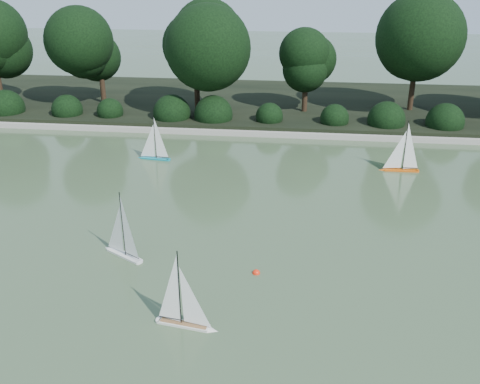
# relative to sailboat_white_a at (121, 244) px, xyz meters

# --- Properties ---
(ground) EXTENTS (80.00, 80.00, 0.00)m
(ground) POSITION_rel_sailboat_white_a_xyz_m (2.55, -0.54, -0.24)
(ground) COLOR #374A2C
(ground) RESTS_ON ground
(pond_coping) EXTENTS (40.00, 0.35, 0.18)m
(pond_coping) POSITION_rel_sailboat_white_a_xyz_m (2.55, 8.46, -0.15)
(pond_coping) COLOR gray
(pond_coping) RESTS_ON ground
(far_bank) EXTENTS (40.00, 8.00, 0.30)m
(far_bank) POSITION_rel_sailboat_white_a_xyz_m (2.55, 12.46, -0.09)
(far_bank) COLOR black
(far_bank) RESTS_ON ground
(tree_line) EXTENTS (26.31, 3.93, 4.39)m
(tree_line) POSITION_rel_sailboat_white_a_xyz_m (3.78, 10.90, 2.40)
(tree_line) COLOR black
(tree_line) RESTS_ON ground
(shrub_hedge) EXTENTS (29.10, 1.10, 1.10)m
(shrub_hedge) POSITION_rel_sailboat_white_a_xyz_m (2.55, 9.36, 0.21)
(shrub_hedge) COLOR black
(shrub_hedge) RESTS_ON ground
(sailboat_white_a) EXTENTS (1.01, 0.69, 1.50)m
(sailboat_white_a) POSITION_rel_sailboat_white_a_xyz_m (0.00, 0.00, 0.00)
(sailboat_white_a) COLOR silver
(sailboat_white_a) RESTS_ON ground
(sailboat_white_b) EXTENTS (1.08, 0.34, 1.47)m
(sailboat_white_b) POSITION_rel_sailboat_white_a_xyz_m (1.82, -2.11, -0.01)
(sailboat_white_b) COLOR silver
(sailboat_white_b) RESTS_ON ground
(sailboat_orange) EXTENTS (1.14, 0.20, 1.56)m
(sailboat_orange) POSITION_rel_sailboat_white_a_xyz_m (6.26, 5.57, 0.01)
(sailboat_orange) COLOR #D9540E
(sailboat_orange) RESTS_ON ground
(sailboat_teal) EXTENTS (1.08, 0.31, 1.46)m
(sailboat_teal) POSITION_rel_sailboat_white_a_xyz_m (-0.93, 5.71, -0.01)
(sailboat_teal) COLOR #0D7987
(sailboat_teal) RESTS_ON ground
(race_buoy) EXTENTS (0.15, 0.15, 0.15)m
(race_buoy) POSITION_rel_sailboat_white_a_xyz_m (2.77, -0.37, -0.24)
(race_buoy) COLOR #FF290D
(race_buoy) RESTS_ON ground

